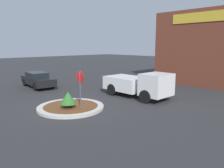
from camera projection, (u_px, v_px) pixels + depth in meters
The scene contains 6 objects.
ground_plane at pixel (71, 108), 13.65m from camera, with size 120.00×120.00×0.00m, color #2D2D30.
traffic_island at pixel (71, 107), 13.64m from camera, with size 4.12×4.12×0.17m.
stop_sign at pixel (80, 84), 12.74m from camera, with size 0.67×0.07×2.43m.
island_shrub at pixel (68, 98), 13.13m from camera, with size 0.96×0.96×0.98m.
utility_truck at pixel (138, 84), 16.45m from camera, with size 5.40×2.36×1.96m.
parked_sedan_black at pixel (38, 79), 20.52m from camera, with size 4.75×2.22×1.41m.
Camera 1 is at (11.17, -7.45, 3.90)m, focal length 35.00 mm.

